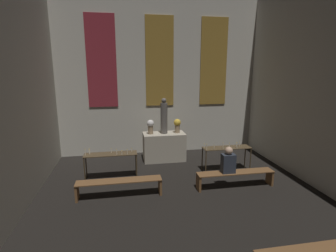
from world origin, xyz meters
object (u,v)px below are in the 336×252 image
(statue, at_px, (164,117))
(person_seated, at_px, (228,161))
(flower_vase_left, at_px, (150,126))
(flower_vase_right, at_px, (177,125))
(pew_back_left, at_px, (119,184))
(candle_rack_right, at_px, (227,150))
(candle_rack_left, at_px, (111,157))
(altar, at_px, (164,147))
(pew_back_right, at_px, (235,176))

(statue, height_order, person_seated, statue)
(flower_vase_left, xyz_separation_m, flower_vase_right, (0.96, 0.00, 0.00))
(flower_vase_right, bearing_deg, pew_back_left, -128.88)
(flower_vase_right, height_order, candle_rack_right, flower_vase_right)
(flower_vase_right, xyz_separation_m, person_seated, (0.87, -2.55, -0.50))
(statue, relative_size, candle_rack_left, 0.81)
(altar, distance_m, person_seated, 2.90)
(flower_vase_left, relative_size, flower_vase_right, 1.00)
(flower_vase_left, bearing_deg, candle_rack_right, -29.84)
(candle_rack_right, bearing_deg, candle_rack_left, 179.97)
(candle_rack_left, distance_m, pew_back_right, 3.64)
(candle_rack_left, bearing_deg, candle_rack_right, -0.03)
(statue, bearing_deg, candle_rack_right, -35.93)
(flower_vase_right, height_order, pew_back_right, flower_vase_right)
(candle_rack_left, bearing_deg, pew_back_right, -19.97)
(flower_vase_right, height_order, person_seated, flower_vase_right)
(pew_back_right, bearing_deg, statue, 121.75)
(flower_vase_left, bearing_deg, candle_rack_left, -135.66)
(altar, distance_m, candle_rack_right, 2.25)
(person_seated, bearing_deg, pew_back_left, -180.00)
(statue, xyz_separation_m, candle_rack_right, (1.82, -1.32, -0.89))
(pew_back_left, bearing_deg, candle_rack_left, 101.19)
(flower_vase_right, xyz_separation_m, candle_rack_left, (-2.30, -1.31, -0.60))
(pew_back_right, bearing_deg, flower_vase_left, 128.88)
(statue, xyz_separation_m, pew_back_right, (1.58, -2.55, -1.24))
(candle_rack_right, distance_m, person_seated, 1.32)
(flower_vase_left, xyz_separation_m, pew_back_right, (2.06, -2.55, -0.94))
(person_seated, bearing_deg, candle_rack_left, 158.73)
(flower_vase_left, height_order, person_seated, flower_vase_left)
(altar, xyz_separation_m, candle_rack_left, (-1.82, -1.31, 0.18))
(altar, relative_size, flower_vase_right, 2.94)
(pew_back_right, distance_m, person_seated, 0.49)
(flower_vase_left, bearing_deg, statue, -0.00)
(altar, relative_size, flower_vase_left, 2.94)
(statue, distance_m, flower_vase_left, 0.56)
(candle_rack_left, bearing_deg, statue, 35.80)
(candle_rack_left, bearing_deg, flower_vase_right, 29.74)
(flower_vase_right, distance_m, candle_rack_right, 1.97)
(flower_vase_left, distance_m, candle_rack_right, 2.71)
(candle_rack_right, bearing_deg, flower_vase_left, 150.16)
(statue, height_order, flower_vase_right, statue)
(altar, relative_size, candle_rack_right, 0.95)
(candle_rack_left, bearing_deg, altar, 35.80)
(pew_back_left, bearing_deg, candle_rack_right, 19.98)
(statue, height_order, candle_rack_right, statue)
(flower_vase_right, bearing_deg, candle_rack_right, -44.52)
(altar, bearing_deg, person_seated, -62.08)
(altar, xyz_separation_m, flower_vase_right, (0.48, 0.00, 0.78))
(pew_back_left, bearing_deg, person_seated, 0.00)
(altar, bearing_deg, pew_back_left, -121.75)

